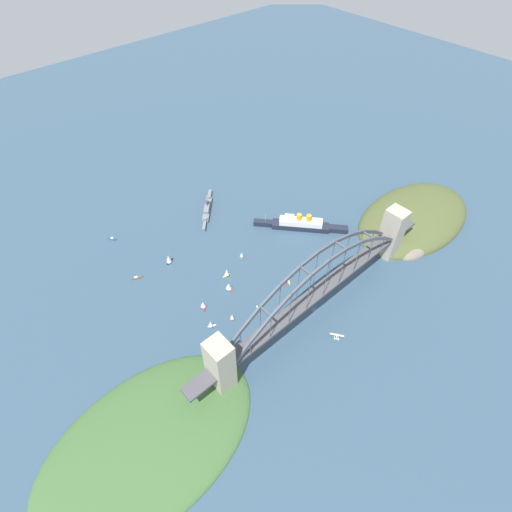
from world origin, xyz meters
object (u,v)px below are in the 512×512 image
object	(u,v)px
small_boat_4	(227,272)
seaplane_taxiing_near_bridge	(337,336)
small_boat_6	(112,239)
small_boat_1	(229,286)
small_boat_8	(257,307)
small_boat_3	(203,304)
small_boat_5	(137,278)
ocean_liner	(301,224)
small_boat_9	(289,281)
small_boat_2	(169,259)
small_boat_7	(232,317)
small_boat_0	(242,255)
channel_marker_buoy	(286,283)
naval_cruiser	(207,209)
small_boat_10	(211,324)
harbor_arch_bridge	(318,289)

from	to	relation	value
small_boat_4	seaplane_taxiing_near_bridge	bearing A→B (deg)	-77.65
small_boat_6	small_boat_4	bearing A→B (deg)	-63.94
seaplane_taxiing_near_bridge	small_boat_1	world-z (taller)	small_boat_1
small_boat_6	small_boat_8	size ratio (longest dim) A/B	1.34
small_boat_3	small_boat_5	xyz separation A→B (m)	(-27.52, 70.70, -3.17)
small_boat_5	ocean_liner	bearing A→B (deg)	-18.22
small_boat_3	small_boat_6	distance (m)	137.30
small_boat_9	small_boat_2	bearing A→B (deg)	126.27
small_boat_7	small_boat_0	bearing A→B (deg)	43.23
small_boat_8	channel_marker_buoy	world-z (taller)	channel_marker_buoy
naval_cruiser	channel_marker_buoy	xyz separation A→B (m)	(-9.30, -136.79, -1.90)
small_boat_0	small_boat_7	xyz separation A→B (m)	(-55.48, -52.16, 0.37)
small_boat_3	small_boat_10	world-z (taller)	small_boat_3
harbor_arch_bridge	small_boat_9	distance (m)	48.75
small_boat_2	small_boat_3	size ratio (longest dim) A/B	1.33
naval_cruiser	small_boat_8	distance (m)	147.01
channel_marker_buoy	small_boat_7	bearing A→B (deg)	176.94
small_boat_8	small_boat_10	bearing A→B (deg)	164.84
ocean_liner	small_boat_5	bearing A→B (deg)	161.78
small_boat_10	naval_cruiser	bearing A→B (deg)	54.10
harbor_arch_bridge	seaplane_taxiing_near_bridge	size ratio (longest dim) A/B	25.63
small_boat_3	channel_marker_buoy	size ratio (longest dim) A/B	3.07
small_boat_8	small_boat_10	size ratio (longest dim) A/B	0.83
seaplane_taxiing_near_bridge	small_boat_4	size ratio (longest dim) A/B	1.09
small_boat_1	small_boat_6	world-z (taller)	small_boat_1
small_boat_3	seaplane_taxiing_near_bridge	bearing A→B (deg)	-57.26
small_boat_0	small_boat_10	world-z (taller)	small_boat_10
ocean_liner	small_boat_4	world-z (taller)	ocean_liner
small_boat_6	channel_marker_buoy	bearing A→B (deg)	-60.50
small_boat_2	small_boat_9	bearing A→B (deg)	-53.73
ocean_liner	seaplane_taxiing_near_bridge	size ratio (longest dim) A/B	7.56
naval_cruiser	small_boat_7	size ratio (longest dim) A/B	7.36
naval_cruiser	small_boat_9	distance (m)	136.31
ocean_liner	small_boat_2	xyz separation A→B (m)	(-134.91, 52.45, -0.42)
small_boat_5	small_boat_7	distance (m)	105.54
small_boat_4	small_boat_9	size ratio (longest dim) A/B	1.26
small_boat_3	small_boat_0	bearing A→B (deg)	20.33
small_boat_0	channel_marker_buoy	xyz separation A→B (m)	(8.41, -55.58, -1.90)
small_boat_10	small_boat_4	bearing A→B (deg)	37.53
harbor_arch_bridge	small_boat_0	size ratio (longest dim) A/B	43.11
small_boat_1	small_boat_3	size ratio (longest dim) A/B	1.19
small_boat_2	small_boat_6	distance (m)	73.88
seaplane_taxiing_near_bridge	small_boat_2	world-z (taller)	small_boat_2
small_boat_0	small_boat_2	world-z (taller)	small_boat_2
seaplane_taxiing_near_bridge	small_boat_1	size ratio (longest dim) A/B	1.07
small_boat_0	small_boat_8	size ratio (longest dim) A/B	0.94
ocean_liner	seaplane_taxiing_near_bridge	xyz separation A→B (m)	(-77.06, -116.47, -3.47)
small_boat_7	small_boat_4	bearing A→B (deg)	56.25
harbor_arch_bridge	small_boat_6	bearing A→B (deg)	114.25
ocean_liner	small_boat_8	xyz separation A→B (m)	(-106.57, -47.55, -4.86)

